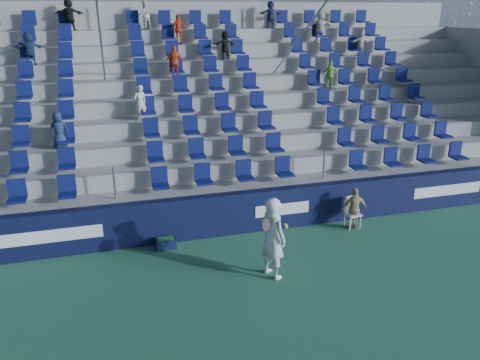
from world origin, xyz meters
name	(u,v)px	position (x,y,z in m)	size (l,w,h in m)	color
ground	(265,295)	(0.00, 0.00, 0.00)	(70.00, 70.00, 0.00)	#30704E
sponsor_wall	(230,214)	(0.00, 3.15, 0.60)	(24.00, 0.32, 1.20)	#0E1236
grandstand	(194,120)	(0.00, 8.24, 2.14)	(24.00, 8.17, 6.63)	#989893
tennis_player	(273,238)	(0.41, 0.73, 0.99)	(0.77, 0.85, 1.99)	silver
line_judge_chair	(352,210)	(3.49, 2.65, 0.52)	(0.45, 0.46, 0.92)	white
line_judge	(354,208)	(3.49, 2.50, 0.62)	(0.72, 0.30, 1.24)	tan
ball_bin	(166,243)	(-1.84, 2.75, 0.16)	(0.51, 0.34, 0.29)	#0E1936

